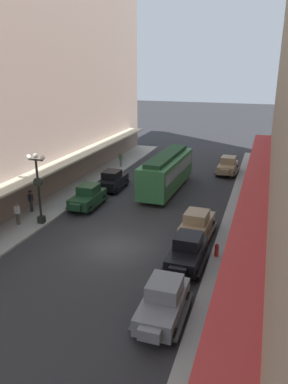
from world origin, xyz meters
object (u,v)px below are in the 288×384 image
(lamp_post_with_clock, at_px, (38,186))
(pedestrian_0, at_px, (232,301))
(parked_car_5, at_px, (228,165))
(fire_hydrant, at_px, (217,250))
(parked_car_1, at_px, (187,251))
(parked_car_0, at_px, (113,180))
(parked_car_3, at_px, (197,223))
(parked_car_4, at_px, (163,301))
(parked_car_2, at_px, (88,196))
(pedestrian_1, at_px, (121,159))
(pedestrian_2, at_px, (31,201))
(streetcar, at_px, (167,171))
(pedestrian_3, at_px, (17,213))

(lamp_post_with_clock, distance_m, pedestrian_0, 15.71)
(parked_car_5, relative_size, fire_hydrant, 5.25)
(pedestrian_0, bearing_deg, parked_car_1, 125.25)
(parked_car_0, bearing_deg, fire_hydrant, -42.60)
(parked_car_1, relative_size, parked_car_5, 0.99)
(parked_car_3, height_order, parked_car_5, same)
(parked_car_5, bearing_deg, parked_car_3, -90.81)
(parked_car_0, relative_size, parked_car_4, 1.00)
(parked_car_4, height_order, lamp_post_with_clock, lamp_post_with_clock)
(parked_car_5, bearing_deg, parked_car_1, -90.07)
(parked_car_1, relative_size, fire_hydrant, 5.22)
(parked_car_0, distance_m, parked_car_2, 4.90)
(parked_car_1, distance_m, pedestrian_0, 5.07)
(parked_car_5, height_order, pedestrian_1, parked_car_5)
(parked_car_2, xyz_separation_m, parked_car_3, (9.44, -2.55, 0.00))
(fire_hydrant, bearing_deg, parked_car_1, -137.30)
(parked_car_1, xyz_separation_m, pedestrian_2, (-13.23, 4.06, 0.07))
(parked_car_3, bearing_deg, fire_hydrant, -57.61)
(parked_car_4, height_order, parked_car_5, same)
(lamp_post_with_clock, bearing_deg, streetcar, 57.93)
(parked_car_2, relative_size, pedestrian_1, 2.61)
(parked_car_5, distance_m, streetcar, 8.86)
(parked_car_0, bearing_deg, parked_car_5, 42.33)
(parked_car_2, xyz_separation_m, parked_car_5, (9.67, 13.59, 0.00))
(parked_car_3, height_order, pedestrian_1, parked_car_3)
(parked_car_3, bearing_deg, pedestrian_3, -168.72)
(parked_car_4, relative_size, lamp_post_with_clock, 0.83)
(pedestrian_2, bearing_deg, pedestrian_0, -26.91)
(pedestrian_1, relative_size, pedestrian_3, 1.00)
(parked_car_0, xyz_separation_m, parked_car_3, (9.32, -7.44, 0.00))
(lamp_post_with_clock, bearing_deg, fire_hydrant, -4.41)
(parked_car_1, distance_m, pedestrian_1, 22.29)
(parked_car_3, height_order, pedestrian_3, parked_car_3)
(parked_car_2, bearing_deg, pedestrian_0, -40.62)
(streetcar, relative_size, lamp_post_with_clock, 1.87)
(parked_car_4, height_order, pedestrian_2, parked_car_4)
(parked_car_1, bearing_deg, parked_car_0, 129.53)
(parked_car_2, relative_size, pedestrian_0, 2.56)
(lamp_post_with_clock, height_order, pedestrian_2, lamp_post_with_clock)
(pedestrian_0, relative_size, pedestrian_1, 1.02)
(parked_car_5, relative_size, streetcar, 0.45)
(pedestrian_0, bearing_deg, parked_car_5, 96.78)
(pedestrian_2, bearing_deg, pedestrian_1, 84.20)
(parked_car_1, bearing_deg, pedestrian_0, -54.75)
(parked_car_0, height_order, parked_car_1, same)
(parked_car_0, distance_m, pedestrian_2, 8.34)
(parked_car_1, xyz_separation_m, lamp_post_with_clock, (-11.24, 2.38, 2.04))
(parked_car_4, distance_m, lamp_post_with_clock, 13.58)
(parked_car_2, xyz_separation_m, parked_car_4, (9.63, -11.63, 0.00))
(parked_car_3, height_order, pedestrian_0, parked_car_3)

